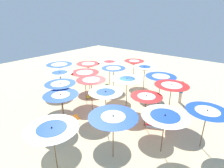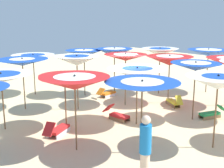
% 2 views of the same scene
% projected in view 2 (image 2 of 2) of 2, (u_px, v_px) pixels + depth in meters
% --- Properties ---
extents(ground, '(39.97, 39.97, 0.04)m').
position_uv_depth(ground, '(127.00, 114.00, 13.06)').
color(ground, beige).
extents(beach_umbrella_1, '(2.16, 2.16, 2.45)m').
position_uv_depth(beach_umbrella_1, '(75.00, 83.00, 9.07)').
color(beach_umbrella_1, brown).
rests_on(beach_umbrella_1, ground).
extents(beach_umbrella_2, '(2.27, 2.27, 2.34)m').
position_uv_depth(beach_umbrella_2, '(142.00, 86.00, 8.89)').
color(beach_umbrella_2, brown).
rests_on(beach_umbrella_2, ground).
extents(beach_umbrella_3, '(1.99, 1.99, 2.43)m').
position_uv_depth(beach_umbrella_3, '(218.00, 82.00, 9.25)').
color(beach_umbrella_3, brown).
rests_on(beach_umbrella_3, ground).
extents(beach_umbrella_5, '(2.26, 2.26, 2.19)m').
position_uv_depth(beach_umbrella_5, '(1.00, 78.00, 10.88)').
color(beach_umbrella_5, brown).
rests_on(beach_umbrella_5, ground).
extents(beach_umbrella_6, '(1.90, 1.90, 2.13)m').
position_uv_depth(beach_umbrella_6, '(65.00, 79.00, 10.96)').
color(beach_umbrella_6, brown).
rests_on(beach_umbrella_6, ground).
extents(beach_umbrella_7, '(2.29, 2.29, 2.30)m').
position_uv_depth(beach_umbrella_7, '(137.00, 72.00, 11.38)').
color(beach_umbrella_7, brown).
rests_on(beach_umbrella_7, ground).
extents(beach_umbrella_8, '(2.00, 2.00, 2.43)m').
position_uv_depth(beach_umbrella_8, '(196.00, 67.00, 11.88)').
color(beach_umbrella_8, brown).
rests_on(beach_umbrella_8, ground).
extents(beach_umbrella_10, '(2.28, 2.28, 2.38)m').
position_uv_depth(beach_umbrella_10, '(22.00, 62.00, 13.25)').
color(beach_umbrella_10, brown).
rests_on(beach_umbrella_10, ground).
extents(beach_umbrella_11, '(1.96, 1.96, 2.52)m').
position_uv_depth(beach_umbrella_11, '(77.00, 61.00, 13.22)').
color(beach_umbrella_11, brown).
rests_on(beach_umbrella_11, ground).
extents(beach_umbrella_12, '(2.01, 2.01, 2.51)m').
position_uv_depth(beach_umbrella_12, '(126.00, 57.00, 13.86)').
color(beach_umbrella_12, brown).
rests_on(beach_umbrella_12, ground).
extents(beach_umbrella_13, '(2.22, 2.22, 2.38)m').
position_uv_depth(beach_umbrella_13, '(170.00, 60.00, 14.23)').
color(beach_umbrella_13, brown).
rests_on(beach_umbrella_13, ground).
extents(beach_umbrella_15, '(2.26, 2.26, 2.23)m').
position_uv_depth(beach_umbrella_15, '(33.00, 57.00, 15.87)').
color(beach_umbrella_15, brown).
rests_on(beach_umbrella_15, ground).
extents(beach_umbrella_16, '(1.95, 1.95, 2.49)m').
position_uv_depth(beach_umbrella_16, '(84.00, 53.00, 15.64)').
color(beach_umbrella_16, brown).
rests_on(beach_umbrella_16, ground).
extents(beach_umbrella_17, '(1.93, 1.93, 2.56)m').
position_uv_depth(beach_umbrella_17, '(114.00, 52.00, 15.77)').
color(beach_umbrella_17, brown).
rests_on(beach_umbrella_17, ground).
extents(beach_umbrella_18, '(1.98, 1.98, 2.54)m').
position_uv_depth(beach_umbrella_18, '(160.00, 52.00, 16.01)').
color(beach_umbrella_18, brown).
rests_on(beach_umbrella_18, ground).
extents(beach_umbrella_19, '(2.27, 2.27, 2.45)m').
position_uv_depth(beach_umbrella_19, '(208.00, 53.00, 16.28)').
color(beach_umbrella_19, brown).
rests_on(beach_umbrella_19, ground).
extents(lounger_0, '(1.24, 0.56, 0.60)m').
position_uv_depth(lounger_0, '(117.00, 115.00, 12.30)').
color(lounger_0, olive).
rests_on(lounger_0, ground).
extents(lounger_1, '(0.50, 1.20, 0.53)m').
position_uv_depth(lounger_1, '(107.00, 93.00, 15.77)').
color(lounger_1, silver).
rests_on(lounger_1, ground).
extents(lounger_2, '(0.71, 1.25, 0.52)m').
position_uv_depth(lounger_2, '(211.00, 113.00, 12.54)').
color(lounger_2, olive).
rests_on(lounger_2, ground).
extents(lounger_3, '(1.23, 0.80, 0.63)m').
position_uv_depth(lounger_3, '(174.00, 102.00, 14.14)').
color(lounger_3, olive).
rests_on(lounger_3, ground).
extents(lounger_4, '(0.95, 1.34, 0.64)m').
position_uv_depth(lounger_4, '(58.00, 130.00, 10.68)').
color(lounger_4, silver).
rests_on(lounger_4, ground).
extents(beachgoer_0, '(0.30, 0.30, 1.83)m').
position_uv_depth(beachgoer_0, '(145.00, 149.00, 7.41)').
color(beachgoer_0, beige).
rests_on(beachgoer_0, ground).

